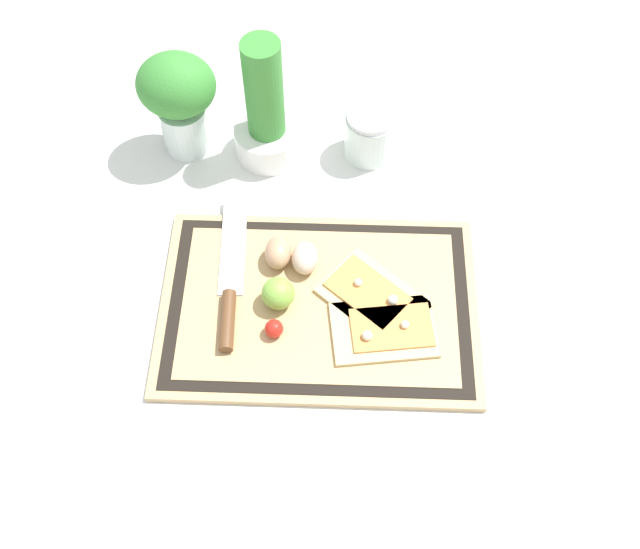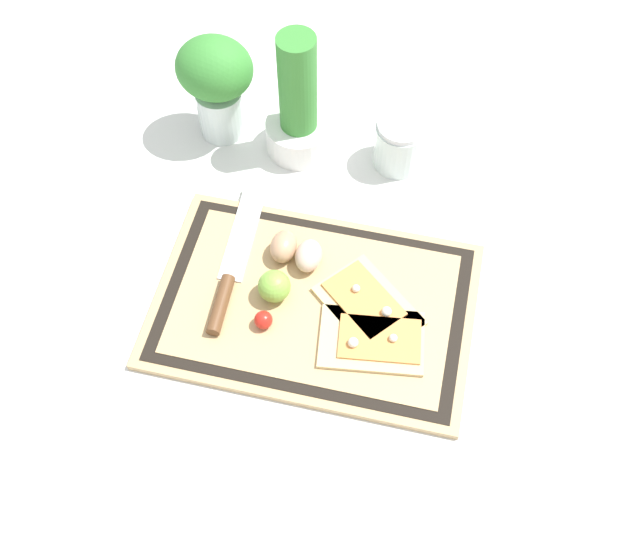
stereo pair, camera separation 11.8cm
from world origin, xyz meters
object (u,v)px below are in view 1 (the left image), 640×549
Objects in this scene: pizza_slice_far at (372,296)px; herb_pot at (266,118)px; lime at (278,292)px; pizza_slice_near at (385,329)px; egg_brown at (278,253)px; egg_pink at (305,258)px; knife at (230,295)px; herb_glass at (179,97)px; sauce_jar at (370,136)px; cherry_tomato_red at (274,329)px.

pizza_slice_far is 0.37m from herb_pot.
pizza_slice_near is at bearing -16.47° from lime.
pizza_slice_far is 0.17m from egg_brown.
egg_brown is 0.04m from egg_pink.
herb_glass reaches higher than knife.
pizza_slice_near is 1.78× the size of sauce_jar.
herb_pot reaches higher than lime.
knife is 0.36m from herb_glass.
lime is (0.08, -0.00, 0.02)m from knife.
knife is at bearing 177.77° from lime.
cherry_tomato_red is (-0.00, -0.06, -0.01)m from lime.
herb_pot is (-0.03, 0.24, 0.05)m from egg_brown.
egg_pink is at bearing 151.84° from pizza_slice_far.
cherry_tomato_red reaches higher than pizza_slice_far.
pizza_slice_near is 0.85× the size of herb_glass.
pizza_slice_far is 0.64× the size of knife.
cherry_tomato_red is (0.00, -0.13, -0.01)m from egg_brown.
egg_brown is at bearing 93.94° from lime.
pizza_slice_near is at bearing -36.00° from egg_brown.
egg_pink is at bearing -49.54° from herb_glass.
lime is 0.06m from cherry_tomato_red.
pizza_slice_near is 2.97× the size of egg_brown.
egg_pink is (0.04, -0.01, 0.00)m from egg_brown.
herb_glass reaches higher than egg_pink.
pizza_slice_near is 0.25m from knife.
herb_pot reaches higher than pizza_slice_near.
sauce_jar is (0.14, 0.32, 0.00)m from lime.
cherry_tomato_red is 0.44m from herb_glass.
lime is at bearing -113.59° from sauce_jar.
pizza_slice_near is 0.58× the size of knife.
egg_pink is 0.27m from herb_pot.
herb_glass reaches higher than sauce_jar.
egg_brown and egg_pink have the same top height.
pizza_slice_near is 5.97× the size of cherry_tomato_red.
herb_glass is (-0.15, 0.01, 0.03)m from herb_pot.
sauce_jar is 0.47× the size of herb_glass.
egg_pink is (-0.11, 0.06, 0.02)m from pizza_slice_far.
knife is 5.73× the size of lime.
lime is at bearing -86.06° from egg_brown.
pizza_slice_far reaches higher than knife.
pizza_slice_near is at bearing -12.07° from knife.
egg_pink is at bearing 137.79° from pizza_slice_near.
herb_pot is at bearing 95.30° from cherry_tomato_red.
egg_brown is (-0.17, 0.12, 0.02)m from pizza_slice_near.
cherry_tomato_red is (-0.17, -0.01, 0.01)m from pizza_slice_near.
knife is 5.14× the size of egg_pink.
pizza_slice_far is at bearing 3.58° from lime.
cherry_tomato_red is 0.41m from sauce_jar.
egg_pink is at bearing -73.14° from herb_pot.
knife is at bearing -124.30° from sauce_jar.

